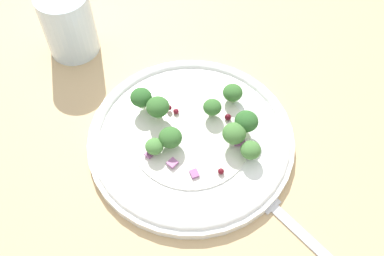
{
  "coord_description": "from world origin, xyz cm",
  "views": [
    {
      "loc": [
        27.5,
        -14.82,
        49.26
      ],
      "look_at": [
        -0.23,
        0.27,
        2.7
      ],
      "focal_mm": 42.13,
      "sensor_mm": 36.0,
      "label": 1
    }
  ],
  "objects_px": {
    "fork": "(304,235)",
    "water_glass": "(68,23)",
    "broccoli_floret_1": "(251,150)",
    "broccoli_floret_2": "(246,122)",
    "plate": "(192,136)",
    "broccoli_floret_0": "(212,107)"
  },
  "relations": [
    {
      "from": "fork",
      "to": "water_glass",
      "type": "bearing_deg",
      "value": -162.86
    },
    {
      "from": "plate",
      "to": "broccoli_floret_1",
      "type": "bearing_deg",
      "value": 35.69
    },
    {
      "from": "fork",
      "to": "water_glass",
      "type": "xyz_separation_m",
      "value": [
        -0.4,
        -0.12,
        0.05
      ]
    },
    {
      "from": "plate",
      "to": "broccoli_floret_1",
      "type": "height_order",
      "value": "broccoli_floret_1"
    },
    {
      "from": "broccoli_floret_2",
      "to": "water_glass",
      "type": "height_order",
      "value": "water_glass"
    },
    {
      "from": "plate",
      "to": "water_glass",
      "type": "height_order",
      "value": "water_glass"
    },
    {
      "from": "plate",
      "to": "broccoli_floret_0",
      "type": "height_order",
      "value": "broccoli_floret_0"
    },
    {
      "from": "broccoli_floret_1",
      "to": "broccoli_floret_2",
      "type": "bearing_deg",
      "value": 157.05
    },
    {
      "from": "fork",
      "to": "water_glass",
      "type": "relative_size",
      "value": 1.9
    },
    {
      "from": "broccoli_floret_0",
      "to": "fork",
      "type": "relative_size",
      "value": 0.13
    },
    {
      "from": "broccoli_floret_2",
      "to": "fork",
      "type": "relative_size",
      "value": 0.16
    },
    {
      "from": "broccoli_floret_1",
      "to": "water_glass",
      "type": "xyz_separation_m",
      "value": [
        -0.29,
        -0.12,
        0.02
      ]
    },
    {
      "from": "broccoli_floret_0",
      "to": "broccoli_floret_1",
      "type": "bearing_deg",
      "value": 6.51
    },
    {
      "from": "broccoli_floret_1",
      "to": "broccoli_floret_2",
      "type": "relative_size",
      "value": 0.84
    },
    {
      "from": "plate",
      "to": "water_glass",
      "type": "bearing_deg",
      "value": -161.73
    },
    {
      "from": "broccoli_floret_0",
      "to": "broccoli_floret_2",
      "type": "relative_size",
      "value": 0.8
    },
    {
      "from": "water_glass",
      "to": "broccoli_floret_1",
      "type": "bearing_deg",
      "value": 22.53
    },
    {
      "from": "plate",
      "to": "broccoli_floret_2",
      "type": "bearing_deg",
      "value": 63.27
    },
    {
      "from": "plate",
      "to": "broccoli_floret_0",
      "type": "distance_m",
      "value": 0.05
    },
    {
      "from": "broccoli_floret_2",
      "to": "water_glass",
      "type": "bearing_deg",
      "value": -152.36
    },
    {
      "from": "broccoli_floret_0",
      "to": "fork",
      "type": "height_order",
      "value": "broccoli_floret_0"
    },
    {
      "from": "broccoli_floret_1",
      "to": "broccoli_floret_2",
      "type": "xyz_separation_m",
      "value": [
        -0.03,
        0.01,
        0.01
      ]
    }
  ]
}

